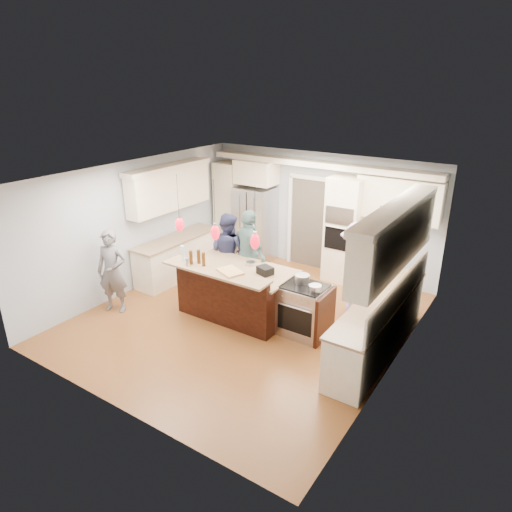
% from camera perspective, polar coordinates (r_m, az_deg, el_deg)
% --- Properties ---
extents(ground_plane, '(6.00, 6.00, 0.00)m').
position_cam_1_polar(ground_plane, '(8.64, -1.29, -7.82)').
color(ground_plane, '#A25B2C').
rests_on(ground_plane, ground).
extents(room_shell, '(5.54, 6.04, 2.72)m').
position_cam_1_polar(room_shell, '(7.91, -1.40, 3.73)').
color(room_shell, '#B2BCC6').
rests_on(room_shell, ground).
extents(refrigerator, '(0.90, 0.70, 1.80)m').
position_cam_1_polar(refrigerator, '(11.10, -0.15, 4.05)').
color(refrigerator, '#B7B7BC').
rests_on(refrigerator, ground).
extents(oven_column, '(0.72, 0.69, 2.30)m').
position_cam_1_polar(oven_column, '(10.02, 10.97, 3.20)').
color(oven_column, '#FFECCE').
rests_on(oven_column, ground).
extents(back_upper_cabinets, '(5.30, 0.61, 2.54)m').
position_cam_1_polar(back_upper_cabinets, '(10.58, 3.87, 7.46)').
color(back_upper_cabinets, '#FFECCE').
rests_on(back_upper_cabinets, ground).
extents(right_counter_run, '(0.64, 3.10, 2.51)m').
position_cam_1_polar(right_counter_run, '(7.45, 15.71, -4.62)').
color(right_counter_run, '#FFECCE').
rests_on(right_counter_run, ground).
extents(left_cabinets, '(0.64, 2.30, 2.51)m').
position_cam_1_polar(left_cabinets, '(10.22, -10.10, 3.07)').
color(left_cabinets, '#FFECCE').
rests_on(left_cabinets, ground).
extents(kitchen_island, '(2.10, 1.46, 1.12)m').
position_cam_1_polar(kitchen_island, '(8.60, -2.41, -4.36)').
color(kitchen_island, black).
rests_on(kitchen_island, ground).
extents(island_range, '(0.82, 0.71, 0.92)m').
position_cam_1_polar(island_range, '(8.01, 6.18, -6.75)').
color(island_range, '#B7B7BC').
rests_on(island_range, ground).
extents(pendant_lights, '(1.75, 0.15, 1.03)m').
position_cam_1_polar(pendant_lights, '(7.67, -5.12, 2.95)').
color(pendant_lights, black).
rests_on(pendant_lights, ground).
extents(person_bar_end, '(0.69, 0.57, 1.63)m').
position_cam_1_polar(person_bar_end, '(9.02, -17.53, -1.84)').
color(person_bar_end, slate).
rests_on(person_bar_end, ground).
extents(person_far_left, '(0.85, 0.68, 1.68)m').
position_cam_1_polar(person_far_left, '(9.46, -3.52, 0.45)').
color(person_far_left, navy).
rests_on(person_far_left, ground).
extents(person_far_right, '(1.16, 0.82, 1.83)m').
position_cam_1_polar(person_far_right, '(9.14, -0.85, 0.21)').
color(person_far_right, slate).
rests_on(person_far_right, ground).
extents(person_range_side, '(1.07, 1.34, 1.82)m').
position_cam_1_polar(person_range_side, '(8.62, 12.46, -1.71)').
color(person_range_side, '#9F7BA6').
rests_on(person_range_side, ground).
extents(floor_rug, '(0.90, 1.06, 0.01)m').
position_cam_1_polar(floor_rug, '(7.74, 12.51, -12.19)').
color(floor_rug, olive).
rests_on(floor_rug, ground).
extents(water_bottle, '(0.08, 0.08, 0.29)m').
position_cam_1_polar(water_bottle, '(8.31, -9.15, 0.32)').
color(water_bottle, silver).
rests_on(water_bottle, kitchen_island).
extents(beer_bottle_a, '(0.07, 0.07, 0.26)m').
position_cam_1_polar(beer_bottle_a, '(8.19, -7.17, -0.06)').
color(beer_bottle_a, '#48280C').
rests_on(beer_bottle_a, kitchen_island).
extents(beer_bottle_b, '(0.08, 0.08, 0.25)m').
position_cam_1_polar(beer_bottle_b, '(8.17, -8.14, -0.17)').
color(beer_bottle_b, '#48280C').
rests_on(beer_bottle_b, kitchen_island).
extents(beer_bottle_c, '(0.07, 0.07, 0.25)m').
position_cam_1_polar(beer_bottle_c, '(8.06, -6.57, -0.41)').
color(beer_bottle_c, '#48280C').
rests_on(beer_bottle_c, kitchen_island).
extents(drink_can, '(0.08, 0.08, 0.14)m').
position_cam_1_polar(drink_can, '(8.12, -8.55, -0.78)').
color(drink_can, '#B7B7BC').
rests_on(drink_can, kitchen_island).
extents(cutting_board, '(0.53, 0.46, 0.03)m').
position_cam_1_polar(cutting_board, '(7.79, -3.24, -1.94)').
color(cutting_board, '#D9B264').
rests_on(cutting_board, kitchen_island).
extents(pot_large, '(0.25, 0.25, 0.15)m').
position_cam_1_polar(pot_large, '(7.89, 5.80, -2.85)').
color(pot_large, '#B7B7BC').
rests_on(pot_large, island_range).
extents(pot_small, '(0.21, 0.21, 0.11)m').
position_cam_1_polar(pot_small, '(7.63, 7.40, -4.00)').
color(pot_small, '#B7B7BC').
rests_on(pot_small, island_range).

